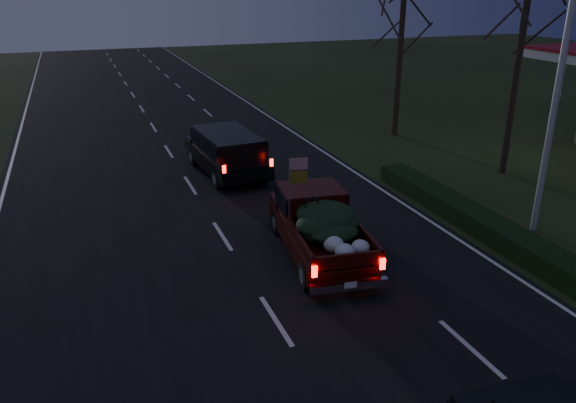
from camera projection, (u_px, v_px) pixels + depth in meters
name	position (u px, v px, depth m)	size (l,w,h in m)	color
ground	(276.00, 321.00, 13.18)	(120.00, 120.00, 0.00)	black
road_asphalt	(276.00, 321.00, 13.18)	(14.00, 120.00, 0.02)	black
hedge_row	(471.00, 217.00, 18.25)	(1.00, 10.00, 0.60)	black
light_pole	(564.00, 55.00, 16.04)	(0.50, 0.90, 9.16)	silver
bare_tree_mid	(526.00, 12.00, 21.06)	(3.60, 3.60, 8.50)	black
bare_tree_far	(402.00, 30.00, 27.23)	(3.60, 3.60, 7.00)	black
pickup_truck	(319.00, 223.00, 16.06)	(2.57, 5.26, 2.65)	#370B07
lead_suv	(227.00, 149.00, 22.79)	(2.47, 5.17, 1.45)	black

